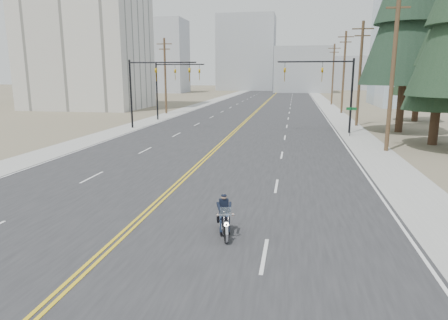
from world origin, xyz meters
The scene contains 23 objects.
ground_plane centered at (0.00, 0.00, 0.00)m, with size 400.00×400.00×0.00m, color #776D56.
road centered at (0.00, 70.00, 0.01)m, with size 20.00×200.00×0.01m, color #303033.
sidewalk_left centered at (-11.50, 70.00, 0.01)m, with size 3.00×200.00×0.01m, color #A5A5A0.
sidewalk_right centered at (11.50, 70.00, 0.01)m, with size 3.00×200.00×0.01m, color #A5A5A0.
traffic_mast_left centered at (-8.98, 32.00, 4.94)m, with size 7.10×0.26×7.00m.
traffic_mast_right centered at (8.98, 32.00, 4.94)m, with size 7.10×0.26×7.00m.
traffic_mast_far centered at (-9.31, 40.00, 4.87)m, with size 6.10×0.26×7.00m.
street_sign centered at (10.80, 30.00, 1.80)m, with size 0.90×0.06×2.62m.
utility_pole_b centered at (12.50, 23.00, 5.98)m, with size 2.20×0.30×11.50m.
utility_pole_c centered at (12.50, 38.00, 5.73)m, with size 2.20×0.30×11.00m.
utility_pole_d centered at (12.50, 53.00, 5.98)m, with size 2.20×0.30×11.50m.
utility_pole_e centered at (12.50, 70.00, 5.73)m, with size 2.20×0.30×11.00m.
utility_pole_left centered at (-12.50, 48.00, 5.48)m, with size 2.20×0.30×10.50m.
apartment_block centered at (-28.00, 55.00, 15.00)m, with size 18.00×14.00×30.00m, color silver.
haze_bldg_a centered at (-35.00, 115.00, 11.00)m, with size 14.00×12.00×22.00m, color #B7BCC6.
haze_bldg_b centered at (8.00, 125.00, 7.00)m, with size 18.00×14.00×14.00m, color #ADB2B7.
haze_bldg_c centered at (40.00, 110.00, 9.00)m, with size 16.00×12.00×18.00m, color #B7BCC6.
haze_bldg_d centered at (-12.00, 140.00, 13.00)m, with size 20.00×15.00×26.00m, color #ADB2B7.
haze_bldg_e centered at (25.00, 150.00, 6.00)m, with size 14.00×14.00×12.00m, color #B7BCC6.
haze_bldg_f centered at (-50.00, 130.00, 8.00)m, with size 12.00×12.00×16.00m, color #ADB2B7.
motorcyclist centered at (3.49, 5.45, 0.71)m, with size 0.78×1.82×1.42m, color black, non-canonical shape.
conifer_mid centered at (16.74, 26.51, 7.95)m, with size 5.20×5.20×13.86m.
conifer_far centered at (20.08, 43.86, 8.92)m, with size 5.80×5.80×15.55m.
Camera 1 is at (5.76, -7.48, 5.50)m, focal length 32.00 mm.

